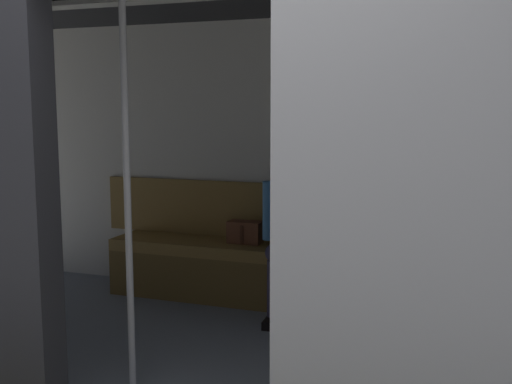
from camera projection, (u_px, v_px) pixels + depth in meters
train_car at (242, 105)px, 3.53m from camera, size 6.40×2.65×2.29m
bench_seat at (299, 264)px, 4.57m from camera, size 3.05×0.44×0.45m
person_seated at (297, 222)px, 4.47m from camera, size 0.55×0.69×1.18m
handbag at (245, 232)px, 4.77m from camera, size 0.26×0.15×0.17m
book at (351, 250)px, 4.49m from camera, size 0.20×0.25×0.03m
grab_pole_door at (127, 191)px, 3.13m from camera, size 0.04×0.04×2.15m
grab_pole_far at (304, 198)px, 2.89m from camera, size 0.04×0.04×2.15m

